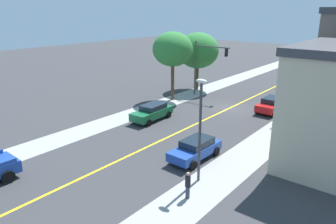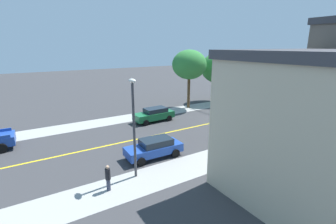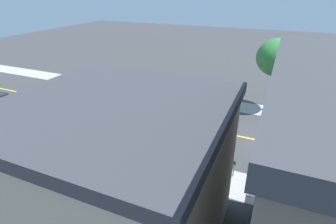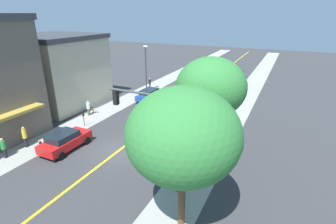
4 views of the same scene
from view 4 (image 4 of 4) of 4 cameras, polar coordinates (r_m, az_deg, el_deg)
ground_plane at (r=21.22m, az=-10.87°, el=-8.41°), size 140.00×140.00×0.00m
sidewalk_left at (r=25.40m, az=-23.15°, el=-4.69°), size 2.93×126.00×0.01m
sidewalk_right at (r=18.53m, az=6.48°, el=-12.85°), size 2.93×126.00×0.01m
road_centerline_stripe at (r=21.22m, az=-10.87°, el=-8.40°), size 0.20×126.00×0.00m
corner_shop_building at (r=33.30m, az=-23.31°, el=8.48°), size 9.17×9.27×8.02m
street_tree_left_near at (r=11.78m, az=3.36°, el=-5.23°), size 5.31×5.31×7.36m
street_tree_right_corner at (r=16.88m, az=9.41°, el=5.34°), size 4.54×4.54×7.77m
fire_hydrant at (r=23.29m, az=-26.20°, el=-6.57°), size 0.44×0.24×0.73m
parking_meter at (r=26.13m, az=-18.08°, el=-1.22°), size 0.12×0.18×1.31m
traffic_light_mast at (r=14.99m, az=-2.46°, el=-2.52°), size 4.64×0.32×6.57m
street_lamp at (r=34.67m, az=-4.91°, el=10.39°), size 0.70×0.36×6.37m
red_sedan_left_curb at (r=22.28m, az=-21.75°, el=-5.86°), size 2.05×4.17×1.49m
blue_sedan_left_curb at (r=32.50m, az=-4.00°, el=3.91°), size 2.05×4.37×1.44m
green_sedan_right_curb at (r=25.69m, az=6.74°, el=-0.80°), size 2.09×4.61×1.53m
maroon_sedan_left_curb at (r=47.79m, az=6.03°, el=9.46°), size 2.21×4.56×1.54m
blue_pickup_truck at (r=40.87m, az=14.62°, el=7.06°), size 2.53×5.93×1.80m
pedestrian_green_shirt at (r=23.10m, az=-32.45°, el=-6.62°), size 0.35×0.35×1.64m
pedestrian_white_shirt at (r=28.81m, az=-17.11°, el=0.89°), size 0.38×0.38×1.60m
pedestrian_black_shirt at (r=37.36m, az=-4.03°, el=6.33°), size 0.31×0.31×1.60m
pedestrian_yellow_shirt at (r=23.98m, az=-28.98°, el=-4.71°), size 0.35×0.35×1.80m
small_dog at (r=29.41m, az=-15.90°, el=0.47°), size 0.75×0.48×0.56m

